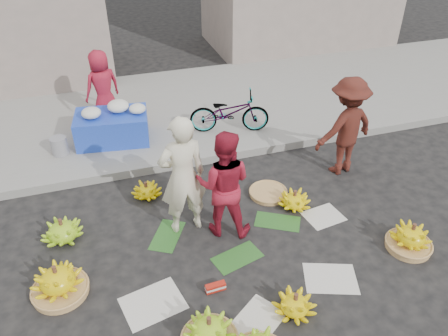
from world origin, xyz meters
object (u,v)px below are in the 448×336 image
object	(u,v)px
banana_bunch_4	(410,238)
bicycle	(229,112)
banana_bunch_0	(58,282)
vendor_cream	(183,176)
flower_table	(113,125)

from	to	relation	value
banana_bunch_4	bicycle	bearing A→B (deg)	110.39
banana_bunch_0	vendor_cream	world-z (taller)	vendor_cream
banana_bunch_0	bicycle	distance (m)	4.37
banana_bunch_0	banana_bunch_4	world-z (taller)	banana_bunch_0
vendor_cream	flower_table	bearing A→B (deg)	-78.49
banana_bunch_4	bicycle	world-z (taller)	bicycle
banana_bunch_0	bicycle	bearing A→B (deg)	43.71
flower_table	banana_bunch_0	bearing A→B (deg)	-98.94
banana_bunch_0	vendor_cream	bearing A→B (deg)	22.30
vendor_cream	flower_table	xyz separation A→B (m)	(-0.72, 2.62, -0.46)
vendor_cream	banana_bunch_4	bearing A→B (deg)	150.50
banana_bunch_4	banana_bunch_0	bearing A→B (deg)	172.04
banana_bunch_0	flower_table	world-z (taller)	flower_table
vendor_cream	bicycle	bearing A→B (deg)	-125.53
banana_bunch_4	vendor_cream	world-z (taller)	vendor_cream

